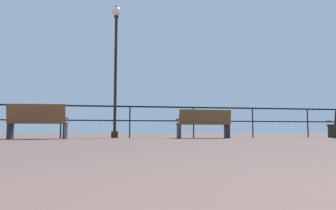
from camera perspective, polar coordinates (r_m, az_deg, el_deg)
The scene contains 4 objects.
pier_railing at distance 10.18m, azimuth -7.16°, elevation -1.69°, with size 21.92×0.05×1.07m.
bench_near_left at distance 9.52m, azimuth -23.31°, elevation -2.56°, with size 1.65×0.75×1.00m.
bench_near_right at distance 9.72m, azimuth 6.79°, elevation -3.19°, with size 1.71×0.66×0.90m.
lamppost_center at distance 10.79m, azimuth -9.78°, elevation 8.88°, with size 0.31×0.31×4.66m.
Camera 1 is at (-0.58, -0.16, 0.22)m, focal length 32.50 mm.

